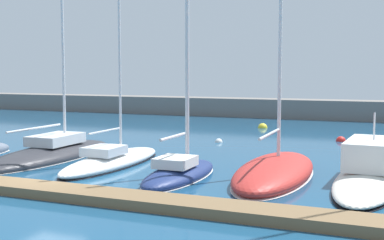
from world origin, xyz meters
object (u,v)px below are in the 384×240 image
at_px(sailboat_charcoal_fourth, 52,153).
at_px(mooring_buoy_white, 219,142).
at_px(sailboat_red_seventh, 275,171).
at_px(sailboat_white_fifth, 112,159).
at_px(mooring_buoy_yellow, 263,128).
at_px(mooring_buoy_red, 341,141).
at_px(sailboat_navy_sixth, 180,170).
at_px(motorboat_ivory_eighth, 372,171).

distance_m(sailboat_charcoal_fourth, mooring_buoy_white, 11.32).
xyz_separation_m(sailboat_charcoal_fourth, sailboat_red_seventh, (12.39, -0.35, 0.01)).
bearing_deg(sailboat_white_fifth, sailboat_charcoal_fourth, 81.25).
bearing_deg(mooring_buoy_white, mooring_buoy_yellow, 87.71).
bearing_deg(mooring_buoy_red, sailboat_charcoal_fourth, -136.02).
height_order(sailboat_navy_sixth, motorboat_ivory_eighth, sailboat_navy_sixth).
relative_size(sailboat_white_fifth, mooring_buoy_red, 23.01).
distance_m(sailboat_white_fifth, sailboat_red_seventh, 8.20).
xyz_separation_m(sailboat_red_seventh, mooring_buoy_yellow, (-5.79, 19.56, -0.31)).
relative_size(sailboat_charcoal_fourth, sailboat_navy_sixth, 1.68).
distance_m(sailboat_white_fifth, motorboat_ivory_eighth, 12.24).
height_order(sailboat_white_fifth, sailboat_navy_sixth, sailboat_white_fifth).
xyz_separation_m(sailboat_white_fifth, motorboat_ivory_eighth, (12.20, 0.90, 0.16)).
distance_m(motorboat_ivory_eighth, mooring_buoy_white, 13.73).
relative_size(mooring_buoy_yellow, mooring_buoy_red, 1.20).
relative_size(sailboat_navy_sixth, mooring_buoy_red, 17.59).
distance_m(sailboat_red_seventh, motorboat_ivory_eighth, 4.06).
xyz_separation_m(sailboat_red_seventh, mooring_buoy_red, (1.25, 13.51, -0.31)).
distance_m(sailboat_navy_sixth, mooring_buoy_white, 11.90).
bearing_deg(mooring_buoy_white, sailboat_white_fifth, -101.28).
bearing_deg(sailboat_white_fifth, sailboat_red_seventh, -88.28).
xyz_separation_m(mooring_buoy_white, mooring_buoy_red, (7.43, 3.69, 0.00)).
bearing_deg(sailboat_red_seventh, mooring_buoy_red, -7.19).
bearing_deg(mooring_buoy_red, sailboat_red_seventh, -95.29).
xyz_separation_m(sailboat_white_fifth, mooring_buoy_yellow, (2.40, 19.84, -0.30)).
xyz_separation_m(sailboat_navy_sixth, sailboat_red_seventh, (3.80, 1.84, -0.05)).
height_order(motorboat_ivory_eighth, mooring_buoy_white, motorboat_ivory_eighth).
bearing_deg(sailboat_red_seventh, mooring_buoy_white, 30.30).
bearing_deg(sailboat_charcoal_fourth, sailboat_red_seventh, -93.14).
distance_m(sailboat_navy_sixth, sailboat_red_seventh, 4.22).
bearing_deg(mooring_buoy_white, sailboat_red_seventh, -57.80).
xyz_separation_m(motorboat_ivory_eighth, mooring_buoy_yellow, (-9.80, 18.93, -0.47)).
bearing_deg(sailboat_red_seventh, motorboat_ivory_eighth, -83.04).
bearing_deg(sailboat_charcoal_fourth, mooring_buoy_yellow, -20.48).
height_order(sailboat_red_seventh, mooring_buoy_yellow, sailboat_red_seventh).
relative_size(sailboat_white_fifth, sailboat_red_seventh, 0.97).
bearing_deg(mooring_buoy_red, sailboat_navy_sixth, -108.21).
bearing_deg(motorboat_ivory_eighth, sailboat_charcoal_fourth, 93.46).
xyz_separation_m(mooring_buoy_yellow, mooring_buoy_red, (7.04, -6.05, 0.00)).
bearing_deg(sailboat_red_seventh, mooring_buoy_yellow, 14.58).
distance_m(sailboat_charcoal_fourth, sailboat_red_seventh, 12.39).
bearing_deg(motorboat_ivory_eighth, mooring_buoy_yellow, 29.85).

